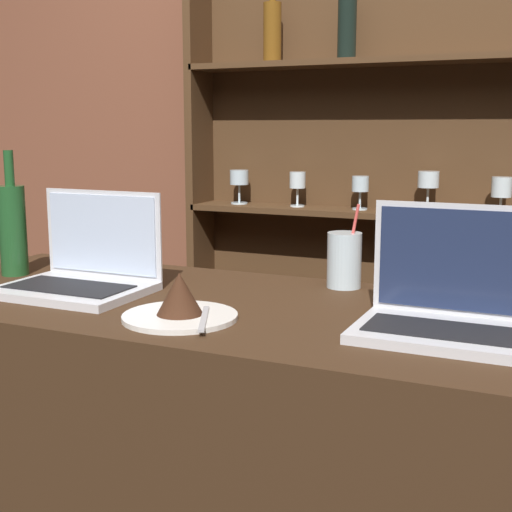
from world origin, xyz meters
TOP-DOWN VIEW (x-y plane):
  - back_wall at (0.00, 1.46)m, footprint 7.00×0.06m
  - back_shelf at (0.03, 1.38)m, footprint 1.48×0.18m
  - laptop_near at (-0.42, 0.29)m, footprint 0.32×0.24m
  - laptop_far at (0.39, 0.28)m, footprint 0.30×0.22m
  - cake_plate at (-0.09, 0.16)m, footprint 0.22×0.22m
  - water_glass at (0.11, 0.56)m, footprint 0.08×0.08m
  - wine_bottle_green at (-0.68, 0.36)m, footprint 0.07×0.07m

SIDE VIEW (x-z plane):
  - back_shelf at x=0.03m, z-range 0.03..2.01m
  - cake_plate at x=-0.09m, z-range 0.99..1.08m
  - laptop_near at x=-0.42m, z-range 0.94..1.16m
  - laptop_far at x=0.39m, z-range 0.94..1.17m
  - water_glass at x=0.11m, z-range 0.97..1.17m
  - wine_bottle_green at x=-0.68m, z-range 0.97..1.28m
  - back_wall at x=0.00m, z-range 0.00..2.70m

